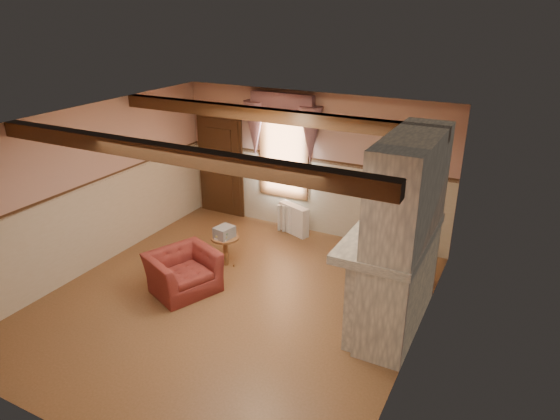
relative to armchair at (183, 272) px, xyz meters
The scene contains 26 objects.
floor 0.93m from the armchair, ahead, with size 5.50×6.00×0.01m, color brown.
ceiling 2.62m from the armchair, ahead, with size 5.50×6.00×0.01m, color silver.
wall_back 3.36m from the armchair, 74.31° to the left, with size 5.50×0.02×2.80m, color tan.
wall_front 3.24m from the armchair, 73.59° to the right, with size 5.50×0.02×2.80m, color tan.
wall_left 2.17m from the armchair, behind, with size 0.02×6.00×2.80m, color tan.
wall_right 3.77m from the armchair, ahead, with size 0.02×6.00×2.80m, color tan.
wainscot 0.96m from the armchair, ahead, with size 5.50×6.00×1.50m, color beige, non-canonical shape.
chair_rail 1.45m from the armchair, ahead, with size 5.50×6.00×0.08m, color black, non-canonical shape.
firebox 2.94m from the armchair, 13.18° to the left, with size 0.20×0.95×0.90m, color black.
armchair is the anchor object (origin of this frame).
side_table 1.04m from the armchair, 82.44° to the left, with size 0.49×0.49×0.55m, color brown.
book_stack 1.06m from the armchair, 81.47° to the left, with size 0.26×0.32×0.20m, color #B7AD8C.
radiator 2.84m from the armchair, 77.27° to the left, with size 0.70×0.18×0.60m, color white.
bowl 3.35m from the armchair, ahead, with size 0.38×0.38×0.09m, color brown.
mantel_clock 3.56m from the armchair, 22.25° to the left, with size 0.14×0.24×0.20m, color black.
oil_lamp 3.49m from the armchair, 17.92° to the left, with size 0.11×0.11×0.28m, color #D0883A.
candle_red 3.33m from the armchair, ahead, with size 0.06×0.06×0.16m, color maroon.
jar_yellow 3.33m from the armchair, ahead, with size 0.06×0.06×0.12m, color gold.
fireplace 3.52m from the armchair, 11.53° to the left, with size 0.85×2.00×2.80m, color gray.
mantel 3.34m from the armchair, 12.18° to the left, with size 1.05×2.05×0.12m, color gray.
overmantel_mirror 3.42m from the armchair, 12.92° to the left, with size 0.06×1.44×1.04m, color silver.
door 3.33m from the armchair, 112.35° to the left, with size 1.10×0.10×2.10m, color black.
window 3.32m from the armchair, 85.07° to the left, with size 1.06×0.08×2.02m, color white.
window_drapes 3.53m from the armchair, 84.92° to the left, with size 1.30×0.14×1.40m, color gray.
ceiling_beam_front 2.76m from the armchair, 52.63° to the right, with size 5.50×0.18×0.20m, color black.
ceiling_beam_back 2.82m from the armchair, 55.83° to the left, with size 5.50×0.18×0.20m, color black.
Camera 1 is at (3.72, -5.55, 4.31)m, focal length 32.00 mm.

